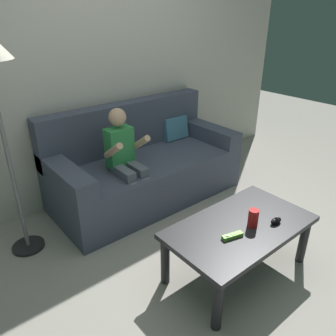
# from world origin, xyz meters

# --- Properties ---
(ground_plane) EXTENTS (10.02, 10.02, 0.00)m
(ground_plane) POSITION_xyz_m (0.00, 0.00, 0.00)
(ground_plane) COLOR #9E998E
(wall_back) EXTENTS (5.01, 0.05, 2.50)m
(wall_back) POSITION_xyz_m (0.00, 1.66, 1.25)
(wall_back) COLOR beige
(wall_back) RESTS_ON ground
(couch) EXTENTS (1.76, 0.80, 0.88)m
(couch) POSITION_xyz_m (0.25, 1.27, 0.30)
(couch) COLOR #474C60
(couch) RESTS_ON ground
(person_seated_on_couch) EXTENTS (0.31, 0.39, 0.95)m
(person_seated_on_couch) POSITION_xyz_m (-0.06, 1.09, 0.55)
(person_seated_on_couch) COLOR slate
(person_seated_on_couch) RESTS_ON ground
(coffee_table) EXTENTS (0.99, 0.57, 0.39)m
(coffee_table) POSITION_xyz_m (0.12, 0.00, 0.33)
(coffee_table) COLOR #232326
(coffee_table) RESTS_ON ground
(game_remote_lime_near_edge) EXTENTS (0.14, 0.07, 0.03)m
(game_remote_lime_near_edge) POSITION_xyz_m (-0.03, -0.05, 0.41)
(game_remote_lime_near_edge) COLOR #72C638
(game_remote_lime_near_edge) RESTS_ON coffee_table
(nunchuk_black) EXTENTS (0.09, 0.05, 0.05)m
(nunchuk_black) POSITION_xyz_m (0.31, -0.14, 0.41)
(nunchuk_black) COLOR black
(nunchuk_black) RESTS_ON coffee_table
(soda_can) EXTENTS (0.07, 0.07, 0.12)m
(soda_can) POSITION_xyz_m (0.16, -0.06, 0.45)
(soda_can) COLOR red
(soda_can) RESTS_ON coffee_table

